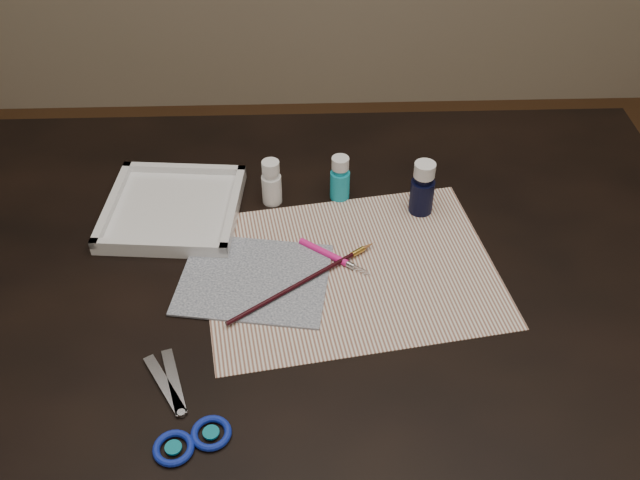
{
  "coord_description": "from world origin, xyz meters",
  "views": [
    {
      "loc": [
        -0.03,
        -0.82,
        1.53
      ],
      "look_at": [
        0.0,
        0.0,
        0.8
      ],
      "focal_mm": 40.0,
      "sensor_mm": 36.0,
      "label": 1
    }
  ],
  "objects_px": {
    "paper": "(350,269)",
    "paint_bottle_navy": "(423,188)",
    "palette_tray": "(173,208)",
    "paint_bottle_cyan": "(340,178)",
    "canvas": "(254,279)",
    "paint_bottle_white": "(271,182)",
    "scissors": "(172,405)"
  },
  "relations": [
    {
      "from": "paper",
      "to": "palette_tray",
      "type": "distance_m",
      "value": 0.33
    },
    {
      "from": "paper",
      "to": "paint_bottle_white",
      "type": "relative_size",
      "value": 5.37
    },
    {
      "from": "paint_bottle_cyan",
      "to": "palette_tray",
      "type": "bearing_deg",
      "value": -172.71
    },
    {
      "from": "paint_bottle_white",
      "to": "canvas",
      "type": "bearing_deg",
      "value": -97.29
    },
    {
      "from": "paint_bottle_cyan",
      "to": "paint_bottle_white",
      "type": "bearing_deg",
      "value": -176.27
    },
    {
      "from": "scissors",
      "to": "paint_bottle_navy",
      "type": "bearing_deg",
      "value": -75.12
    },
    {
      "from": "canvas",
      "to": "scissors",
      "type": "relative_size",
      "value": 1.12
    },
    {
      "from": "paint_bottle_white",
      "to": "paint_bottle_navy",
      "type": "xyz_separation_m",
      "value": [
        0.26,
        -0.04,
        0.01
      ]
    },
    {
      "from": "canvas",
      "to": "scissors",
      "type": "xyz_separation_m",
      "value": [
        -0.1,
        -0.23,
        0.0
      ]
    },
    {
      "from": "paper",
      "to": "paint_bottle_navy",
      "type": "relative_size",
      "value": 4.55
    },
    {
      "from": "canvas",
      "to": "paint_bottle_navy",
      "type": "distance_m",
      "value": 0.33
    },
    {
      "from": "paper",
      "to": "paint_bottle_navy",
      "type": "xyz_separation_m",
      "value": [
        0.13,
        0.14,
        0.05
      ]
    },
    {
      "from": "paint_bottle_white",
      "to": "palette_tray",
      "type": "bearing_deg",
      "value": -170.24
    },
    {
      "from": "paint_bottle_navy",
      "to": "scissors",
      "type": "xyz_separation_m",
      "value": [
        -0.38,
        -0.39,
        -0.04
      ]
    },
    {
      "from": "paint_bottle_navy",
      "to": "palette_tray",
      "type": "bearing_deg",
      "value": 179.13
    },
    {
      "from": "paint_bottle_navy",
      "to": "palette_tray",
      "type": "relative_size",
      "value": 0.45
    },
    {
      "from": "paper",
      "to": "canvas",
      "type": "distance_m",
      "value": 0.15
    },
    {
      "from": "paper",
      "to": "paint_bottle_cyan",
      "type": "xyz_separation_m",
      "value": [
        -0.01,
        0.19,
        0.04
      ]
    },
    {
      "from": "paper",
      "to": "paint_bottle_navy",
      "type": "height_order",
      "value": "paint_bottle_navy"
    },
    {
      "from": "paper",
      "to": "scissors",
      "type": "distance_m",
      "value": 0.35
    },
    {
      "from": "paint_bottle_cyan",
      "to": "paint_bottle_navy",
      "type": "bearing_deg",
      "value": -17.56
    },
    {
      "from": "scissors",
      "to": "paper",
      "type": "bearing_deg",
      "value": -75.94
    },
    {
      "from": "canvas",
      "to": "paint_bottle_white",
      "type": "relative_size",
      "value": 2.69
    },
    {
      "from": "scissors",
      "to": "palette_tray",
      "type": "distance_m",
      "value": 0.4
    },
    {
      "from": "canvas",
      "to": "paint_bottle_white",
      "type": "xyz_separation_m",
      "value": [
        0.03,
        0.2,
        0.04
      ]
    },
    {
      "from": "paper",
      "to": "palette_tray",
      "type": "xyz_separation_m",
      "value": [
        -0.29,
        0.15,
        0.01
      ]
    },
    {
      "from": "paint_bottle_white",
      "to": "paint_bottle_cyan",
      "type": "height_order",
      "value": "same"
    },
    {
      "from": "paper",
      "to": "palette_tray",
      "type": "relative_size",
      "value": 2.03
    },
    {
      "from": "paper",
      "to": "paint_bottle_cyan",
      "type": "bearing_deg",
      "value": 91.95
    },
    {
      "from": "canvas",
      "to": "paint_bottle_cyan",
      "type": "relative_size",
      "value": 2.7
    },
    {
      "from": "palette_tray",
      "to": "scissors",
      "type": "bearing_deg",
      "value": -83.57
    },
    {
      "from": "paint_bottle_white",
      "to": "palette_tray",
      "type": "height_order",
      "value": "paint_bottle_white"
    }
  ]
}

